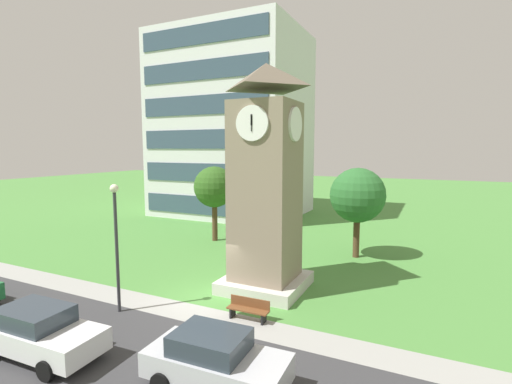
{
  "coord_description": "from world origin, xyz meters",
  "views": [
    {
      "loc": [
        9.5,
        -14.35,
        7.1
      ],
      "look_at": [
        1.01,
        3.38,
        4.8
      ],
      "focal_mm": 26.09,
      "sensor_mm": 36.0,
      "label": 1
    }
  ],
  "objects_px": {
    "clock_tower": "(266,191)",
    "parked_car_silver": "(215,360)",
    "tree_by_building": "(358,196)",
    "parked_car_white": "(39,331)",
    "park_bench": "(249,309)",
    "tree_near_tower": "(214,187)",
    "street_lamp": "(116,233)"
  },
  "relations": [
    {
      "from": "clock_tower",
      "to": "parked_car_silver",
      "type": "xyz_separation_m",
      "value": [
        1.89,
        -7.88,
        -4.16
      ]
    },
    {
      "from": "tree_by_building",
      "to": "parked_car_white",
      "type": "xyz_separation_m",
      "value": [
        -7.63,
        -16.63,
        -3.22
      ]
    },
    {
      "from": "clock_tower",
      "to": "parked_car_silver",
      "type": "height_order",
      "value": "clock_tower"
    },
    {
      "from": "tree_by_building",
      "to": "parked_car_white",
      "type": "bearing_deg",
      "value": -114.65
    },
    {
      "from": "tree_by_building",
      "to": "park_bench",
      "type": "bearing_deg",
      "value": -101.84
    },
    {
      "from": "clock_tower",
      "to": "parked_car_white",
      "type": "distance_m",
      "value": 10.91
    },
    {
      "from": "tree_near_tower",
      "to": "parked_car_silver",
      "type": "relative_size",
      "value": 1.32
    },
    {
      "from": "tree_by_building",
      "to": "parked_car_silver",
      "type": "relative_size",
      "value": 1.35
    },
    {
      "from": "clock_tower",
      "to": "park_bench",
      "type": "bearing_deg",
      "value": -77.21
    },
    {
      "from": "park_bench",
      "to": "parked_car_white",
      "type": "bearing_deg",
      "value": -133.81
    },
    {
      "from": "clock_tower",
      "to": "parked_car_white",
      "type": "height_order",
      "value": "clock_tower"
    },
    {
      "from": "parked_car_white",
      "to": "parked_car_silver",
      "type": "height_order",
      "value": "same"
    },
    {
      "from": "park_bench",
      "to": "street_lamp",
      "type": "relative_size",
      "value": 0.32
    },
    {
      "from": "street_lamp",
      "to": "tree_by_building",
      "type": "height_order",
      "value": "tree_by_building"
    },
    {
      "from": "clock_tower",
      "to": "street_lamp",
      "type": "distance_m",
      "value": 7.19
    },
    {
      "from": "clock_tower",
      "to": "tree_near_tower",
      "type": "xyz_separation_m",
      "value": [
        -7.63,
        7.43,
        -0.87
      ]
    },
    {
      "from": "park_bench",
      "to": "parked_car_silver",
      "type": "height_order",
      "value": "parked_car_silver"
    },
    {
      "from": "parked_car_silver",
      "to": "tree_by_building",
      "type": "bearing_deg",
      "value": 85.47
    },
    {
      "from": "tree_near_tower",
      "to": "tree_by_building",
      "type": "xyz_separation_m",
      "value": [
        10.75,
        0.18,
        -0.07
      ]
    },
    {
      "from": "park_bench",
      "to": "tree_near_tower",
      "type": "height_order",
      "value": "tree_near_tower"
    },
    {
      "from": "street_lamp",
      "to": "tree_by_building",
      "type": "relative_size",
      "value": 0.95
    },
    {
      "from": "tree_by_building",
      "to": "clock_tower",
      "type": "bearing_deg",
      "value": -112.31
    },
    {
      "from": "tree_near_tower",
      "to": "park_bench",
      "type": "bearing_deg",
      "value": -52.37
    },
    {
      "from": "tree_near_tower",
      "to": "parked_car_white",
      "type": "xyz_separation_m",
      "value": [
        3.12,
        -16.45,
        -3.28
      ]
    },
    {
      "from": "street_lamp",
      "to": "parked_car_white",
      "type": "distance_m",
      "value": 4.6
    },
    {
      "from": "park_bench",
      "to": "tree_by_building",
      "type": "height_order",
      "value": "tree_by_building"
    },
    {
      "from": "clock_tower",
      "to": "parked_car_white",
      "type": "xyz_separation_m",
      "value": [
        -4.51,
        -9.02,
        -4.16
      ]
    },
    {
      "from": "tree_near_tower",
      "to": "parked_car_white",
      "type": "distance_m",
      "value": 17.06
    },
    {
      "from": "street_lamp",
      "to": "tree_near_tower",
      "type": "height_order",
      "value": "tree_near_tower"
    },
    {
      "from": "clock_tower",
      "to": "tree_by_building",
      "type": "bearing_deg",
      "value": 67.69
    },
    {
      "from": "tree_near_tower",
      "to": "tree_by_building",
      "type": "distance_m",
      "value": 10.75
    },
    {
      "from": "street_lamp",
      "to": "tree_near_tower",
      "type": "relative_size",
      "value": 0.97
    }
  ]
}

